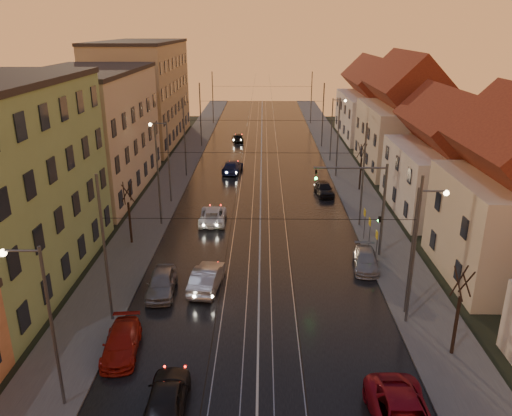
{
  "coord_description": "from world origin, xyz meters",
  "views": [
    {
      "loc": [
        0.21,
        -16.18,
        16.34
      ],
      "look_at": [
        -0.33,
        21.81,
        2.44
      ],
      "focal_mm": 35.0,
      "sensor_mm": 36.0,
      "label": 1
    }
  ],
  "objects_px": {
    "driving_car_0": "(167,398)",
    "parked_left_2": "(121,343)",
    "street_lamp_2": "(165,154)",
    "street_lamp_3": "(334,124)",
    "driving_car_3": "(233,167)",
    "parked_right_2": "(324,189)",
    "driving_car_1": "(207,277)",
    "street_lamp_0": "(43,313)",
    "driving_car_4": "(238,138)",
    "driving_car_2": "(213,215)",
    "parked_right_1": "(366,260)",
    "traffic_light_mast": "(370,199)",
    "parked_left_3": "(162,283)",
    "street_lamp_1": "(418,240)"
  },
  "relations": [
    {
      "from": "driving_car_1",
      "to": "parked_right_1",
      "type": "xyz_separation_m",
      "value": [
        11.03,
        3.07,
        -0.16
      ]
    },
    {
      "from": "parked_left_2",
      "to": "parked_right_1",
      "type": "relative_size",
      "value": 1.03
    },
    {
      "from": "parked_right_1",
      "to": "street_lamp_2",
      "type": "bearing_deg",
      "value": 147.02
    },
    {
      "from": "driving_car_1",
      "to": "driving_car_3",
      "type": "bearing_deg",
      "value": -83.12
    },
    {
      "from": "driving_car_3",
      "to": "parked_right_2",
      "type": "bearing_deg",
      "value": 146.87
    },
    {
      "from": "street_lamp_3",
      "to": "driving_car_4",
      "type": "xyz_separation_m",
      "value": [
        -12.64,
        11.38,
        -4.26
      ]
    },
    {
      "from": "street_lamp_2",
      "to": "driving_car_0",
      "type": "height_order",
      "value": "street_lamp_2"
    },
    {
      "from": "street_lamp_2",
      "to": "parked_left_3",
      "type": "relative_size",
      "value": 1.84
    },
    {
      "from": "street_lamp_3",
      "to": "parked_right_1",
      "type": "relative_size",
      "value": 1.91
    },
    {
      "from": "driving_car_1",
      "to": "parked_left_2",
      "type": "relative_size",
      "value": 1.08
    },
    {
      "from": "parked_right_1",
      "to": "driving_car_4",
      "type": "bearing_deg",
      "value": 111.91
    },
    {
      "from": "street_lamp_3",
      "to": "parked_right_2",
      "type": "height_order",
      "value": "street_lamp_3"
    },
    {
      "from": "traffic_light_mast",
      "to": "driving_car_1",
      "type": "xyz_separation_m",
      "value": [
        -11.42,
        -4.99,
        -3.83
      ]
    },
    {
      "from": "driving_car_3",
      "to": "parked_left_3",
      "type": "relative_size",
      "value": 1.13
    },
    {
      "from": "street_lamp_1",
      "to": "parked_right_2",
      "type": "bearing_deg",
      "value": 96.63
    },
    {
      "from": "traffic_light_mast",
      "to": "driving_car_2",
      "type": "distance_m",
      "value": 14.48
    },
    {
      "from": "street_lamp_2",
      "to": "parked_right_2",
      "type": "bearing_deg",
      "value": 9.22
    },
    {
      "from": "driving_car_0",
      "to": "driving_car_4",
      "type": "distance_m",
      "value": 55.67
    },
    {
      "from": "parked_left_3",
      "to": "parked_right_2",
      "type": "bearing_deg",
      "value": 54.5
    },
    {
      "from": "driving_car_0",
      "to": "parked_left_2",
      "type": "xyz_separation_m",
      "value": [
        -3.18,
        4.25,
        -0.13
      ]
    },
    {
      "from": "parked_right_2",
      "to": "driving_car_0",
      "type": "bearing_deg",
      "value": -114.94
    },
    {
      "from": "driving_car_4",
      "to": "street_lamp_1",
      "type": "bearing_deg",
      "value": 97.3
    },
    {
      "from": "driving_car_1",
      "to": "driving_car_2",
      "type": "distance_m",
      "value": 11.8
    },
    {
      "from": "street_lamp_1",
      "to": "parked_left_2",
      "type": "distance_m",
      "value": 17.34
    },
    {
      "from": "street_lamp_1",
      "to": "driving_car_4",
      "type": "bearing_deg",
      "value": 104.93
    },
    {
      "from": "street_lamp_3",
      "to": "driving_car_1",
      "type": "relative_size",
      "value": 1.7
    },
    {
      "from": "parked_right_1",
      "to": "parked_right_2",
      "type": "distance_m",
      "value": 16.49
    },
    {
      "from": "street_lamp_2",
      "to": "driving_car_1",
      "type": "xyz_separation_m",
      "value": [
        5.67,
        -16.99,
        -4.11
      ]
    },
    {
      "from": "street_lamp_3",
      "to": "driving_car_0",
      "type": "bearing_deg",
      "value": -106.52
    },
    {
      "from": "street_lamp_2",
      "to": "street_lamp_3",
      "type": "height_order",
      "value": "same"
    },
    {
      "from": "street_lamp_2",
      "to": "parked_left_2",
      "type": "bearing_deg",
      "value": -85.5
    },
    {
      "from": "street_lamp_3",
      "to": "driving_car_1",
      "type": "distance_m",
      "value": 35.53
    },
    {
      "from": "street_lamp_0",
      "to": "driving_car_3",
      "type": "height_order",
      "value": "street_lamp_0"
    },
    {
      "from": "driving_car_3",
      "to": "parked_left_2",
      "type": "bearing_deg",
      "value": 90.39
    },
    {
      "from": "driving_car_3",
      "to": "parked_right_2",
      "type": "distance_m",
      "value": 12.84
    },
    {
      "from": "driving_car_0",
      "to": "parked_right_2",
      "type": "distance_m",
      "value": 32.56
    },
    {
      "from": "street_lamp_3",
      "to": "street_lamp_0",
      "type": "bearing_deg",
      "value": -112.48
    },
    {
      "from": "street_lamp_3",
      "to": "driving_car_2",
      "type": "height_order",
      "value": "street_lamp_3"
    },
    {
      "from": "driving_car_3",
      "to": "street_lamp_1",
      "type": "bearing_deg",
      "value": 118.78
    },
    {
      "from": "street_lamp_3",
      "to": "parked_right_1",
      "type": "distance_m",
      "value": 30.26
    },
    {
      "from": "driving_car_2",
      "to": "driving_car_4",
      "type": "bearing_deg",
      "value": -92.4
    },
    {
      "from": "street_lamp_3",
      "to": "driving_car_4",
      "type": "bearing_deg",
      "value": 138.0
    },
    {
      "from": "street_lamp_0",
      "to": "street_lamp_2",
      "type": "bearing_deg",
      "value": 90.0
    },
    {
      "from": "parked_left_3",
      "to": "parked_right_1",
      "type": "height_order",
      "value": "parked_left_3"
    },
    {
      "from": "driving_car_2",
      "to": "parked_right_1",
      "type": "height_order",
      "value": "driving_car_2"
    },
    {
      "from": "street_lamp_3",
      "to": "driving_car_3",
      "type": "bearing_deg",
      "value": -157.2
    },
    {
      "from": "street_lamp_2",
      "to": "driving_car_4",
      "type": "bearing_deg",
      "value": 78.49
    },
    {
      "from": "street_lamp_1",
      "to": "driving_car_2",
      "type": "relative_size",
      "value": 1.65
    },
    {
      "from": "traffic_light_mast",
      "to": "driving_car_1",
      "type": "bearing_deg",
      "value": -156.4
    },
    {
      "from": "traffic_light_mast",
      "to": "driving_car_1",
      "type": "height_order",
      "value": "traffic_light_mast"
    }
  ]
}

